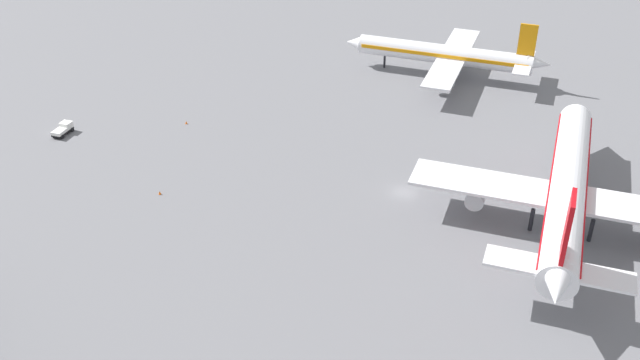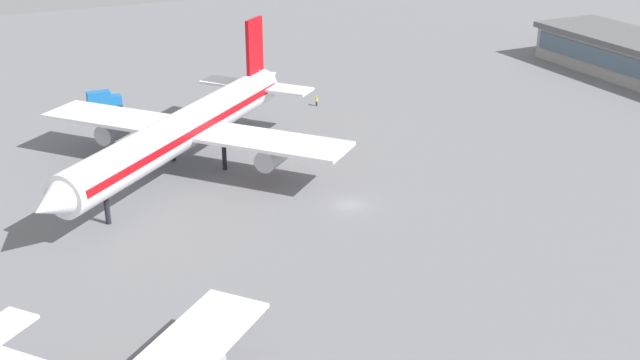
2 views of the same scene
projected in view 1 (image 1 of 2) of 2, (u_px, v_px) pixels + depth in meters
The scene contains 6 objects.
ground at pixel (404, 192), 118.15m from camera, with size 288.00×288.00×0.00m, color slate.
airplane_at_gate at pixel (446, 54), 156.23m from camera, with size 36.75×32.85×13.53m.
airplane_taxiing at pixel (567, 188), 107.23m from camera, with size 42.47×46.88×17.36m.
pushback_tractor at pixel (63, 129), 135.07m from camera, with size 4.33×4.56×1.90m.
safety_cone_near_gate at pixel (160, 193), 117.44m from camera, with size 0.44×0.44×0.60m, color #EA590C.
safety_cone_mid_apron at pixel (186, 122), 138.87m from camera, with size 0.44×0.44×0.60m, color #EA590C.
Camera 1 is at (79.55, -62.00, 63.07)m, focal length 40.96 mm.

